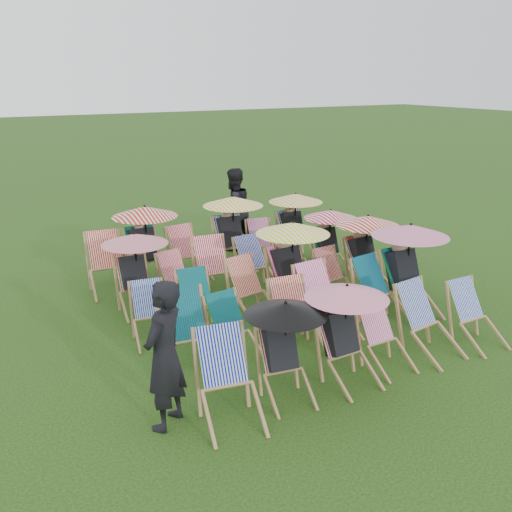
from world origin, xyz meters
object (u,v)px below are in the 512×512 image
deckchair_0 (229,381)px  deckchair_29 (296,224)px  person_rear (234,209)px  deckchair_5 (478,315)px  person_left (164,355)px

deckchair_0 → deckchair_29: 6.14m
deckchair_0 → person_rear: bearing=72.2°
deckchair_5 → deckchair_0: bearing=179.4°
person_left → deckchair_0: bearing=118.2°
deckchair_0 → deckchair_29: deckchair_29 is taller
person_left → deckchair_5: bearing=137.9°
deckchair_0 → deckchair_5: deckchair_0 is taller
deckchair_0 → person_left: person_left is taller
deckchair_0 → person_rear: size_ratio=0.56×
deckchair_0 → person_left: bearing=166.4°
deckchair_29 → person_left: person_left is taller
deckchair_5 → deckchair_29: 4.73m
deckchair_5 → person_rear: size_ratio=0.49×
person_left → person_rear: bearing=-162.0°
person_left → person_rear: size_ratio=0.94×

